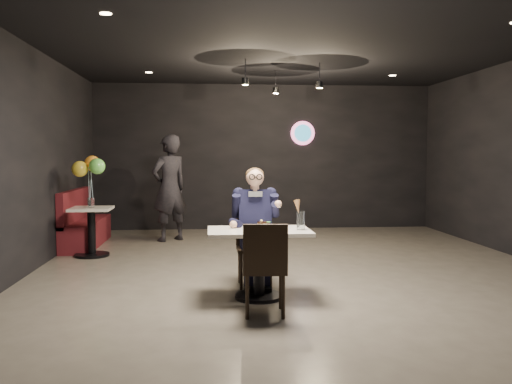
{
  "coord_description": "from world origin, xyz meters",
  "views": [
    {
      "loc": [
        -1.16,
        -6.76,
        1.56
      ],
      "look_at": [
        -0.6,
        -0.4,
        1.11
      ],
      "focal_mm": 38.0,
      "sensor_mm": 36.0,
      "label": 1
    }
  ],
  "objects": [
    {
      "name": "chair_far",
      "position": [
        -0.62,
        -0.45,
        0.46
      ],
      "size": [
        0.42,
        0.46,
        0.92
      ],
      "primitive_type": "cube",
      "color": "black",
      "rests_on": "floor"
    },
    {
      "name": "cake_slice",
      "position": [
        -0.58,
        -1.06,
        0.8
      ],
      "size": [
        0.13,
        0.11,
        0.07
      ],
      "primitive_type": "cube",
      "rotation": [
        0.0,
        0.0,
        0.35
      ],
      "color": "black",
      "rests_on": "dessert_plate"
    },
    {
      "name": "passerby",
      "position": [
        -1.87,
        3.03,
        0.96
      ],
      "size": [
        0.83,
        0.78,
        1.91
      ],
      "primitive_type": "imported",
      "rotation": [
        0.0,
        0.0,
        3.77
      ],
      "color": "black",
      "rests_on": "floor"
    },
    {
      "name": "seated_man",
      "position": [
        -0.62,
        -0.45,
        0.72
      ],
      "size": [
        0.6,
        0.8,
        1.44
      ],
      "primitive_type": "cube",
      "color": "black",
      "rests_on": "floor"
    },
    {
      "name": "chair_near",
      "position": [
        -0.62,
        -1.59,
        0.46
      ],
      "size": [
        0.45,
        0.49,
        0.92
      ],
      "primitive_type": "cube",
      "rotation": [
        0.0,
        0.0,
        -0.06
      ],
      "color": "black",
      "rests_on": "floor"
    },
    {
      "name": "pendant_lights",
      "position": [
        0.0,
        2.0,
        2.88
      ],
      "size": [
        1.4,
        1.2,
        0.36
      ],
      "primitive_type": "cube",
      "color": "black",
      "rests_on": "floor"
    },
    {
      "name": "sundae_glass",
      "position": [
        -0.18,
        -1.04,
        0.85
      ],
      "size": [
        0.09,
        0.09,
        0.2
      ],
      "primitive_type": "cylinder",
      "color": "silver",
      "rests_on": "main_table"
    },
    {
      "name": "mint_leaf",
      "position": [
        -0.53,
        -1.08,
        0.84
      ],
      "size": [
        0.06,
        0.04,
        0.01
      ],
      "primitive_type": "ellipsoid",
      "color": "green",
      "rests_on": "cake_slice"
    },
    {
      "name": "booth_bench",
      "position": [
        -3.25,
        2.63,
        0.48
      ],
      "size": [
        0.48,
        1.92,
        0.96
      ],
      "primitive_type": "cube",
      "color": "#4C1017",
      "rests_on": "floor"
    },
    {
      "name": "main_table",
      "position": [
        -0.62,
        -1.0,
        0.38
      ],
      "size": [
        1.1,
        0.7,
        0.75
      ],
      "primitive_type": "cube",
      "color": "white",
      "rests_on": "floor"
    },
    {
      "name": "side_table",
      "position": [
        -2.95,
        1.63,
        0.38
      ],
      "size": [
        0.6,
        0.6,
        0.75
      ],
      "primitive_type": "cube",
      "color": "white",
      "rests_on": "floor"
    },
    {
      "name": "wafer_cone",
      "position": [
        -0.22,
        -1.08,
        1.0
      ],
      "size": [
        0.09,
        0.09,
        0.14
      ],
      "primitive_type": "cone",
      "rotation": [
        0.0,
        0.0,
        0.26
      ],
      "color": "tan",
      "rests_on": "sundae_glass"
    },
    {
      "name": "balloon_vase",
      "position": [
        -2.95,
        1.63,
        0.83
      ],
      "size": [
        0.1,
        0.1,
        0.15
      ],
      "primitive_type": "cylinder",
      "color": "silver",
      "rests_on": "side_table"
    },
    {
      "name": "balloon_bunch",
      "position": [
        -2.95,
        1.63,
        1.26
      ],
      "size": [
        0.44,
        0.44,
        0.72
      ],
      "primitive_type": "cube",
      "color": "gold",
      "rests_on": "balloon_vase"
    },
    {
      "name": "wall_sign",
      "position": [
        0.8,
        4.47,
        2.0
      ],
      "size": [
        0.5,
        0.06,
        0.5
      ],
      "primitive_type": null,
      "color": "pink",
      "rests_on": "floor"
    },
    {
      "name": "floor",
      "position": [
        0.0,
        0.0,
        0.0
      ],
      "size": [
        9.0,
        9.0,
        0.0
      ],
      "primitive_type": "plane",
      "color": "#6C655A",
      "rests_on": "ground"
    },
    {
      "name": "dessert_plate",
      "position": [
        -0.6,
        -1.08,
        0.76
      ],
      "size": [
        0.24,
        0.24,
        0.01
      ],
      "primitive_type": "cylinder",
      "color": "white",
      "rests_on": "main_table"
    }
  ]
}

